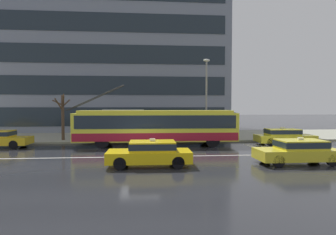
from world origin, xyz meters
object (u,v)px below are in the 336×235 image
(taxi_ahead_of_bus, at_px, (284,136))
(pedestrian_approaching_curb, at_px, (139,121))
(taxi_oncoming_near, at_px, (150,152))
(taxi_oncoming_far, at_px, (298,150))
(street_tree_bare, at_px, (63,114))
(pedestrian_at_shelter, at_px, (200,121))
(bus_shelter, at_px, (124,117))
(trolleybus, at_px, (156,126))
(street_lamp, at_px, (206,92))

(taxi_ahead_of_bus, relative_size, pedestrian_approaching_curb, 2.23)
(taxi_ahead_of_bus, distance_m, taxi_oncoming_near, 12.70)
(taxi_ahead_of_bus, bearing_deg, taxi_oncoming_far, -111.90)
(taxi_oncoming_near, distance_m, pedestrian_approaching_curb, 11.89)
(taxi_ahead_of_bus, xyz_separation_m, street_tree_bare, (-17.93, 3.50, 1.69))
(pedestrian_at_shelter, xyz_separation_m, pedestrian_approaching_curb, (-5.63, 0.54, 0.04))
(taxi_oncoming_near, distance_m, pedestrian_at_shelter, 12.31)
(bus_shelter, xyz_separation_m, pedestrian_approaching_curb, (1.35, 0.74, -0.39))
(trolleybus, distance_m, bus_shelter, 4.69)
(taxi_ahead_of_bus, relative_size, street_tree_bare, 1.12)
(taxi_oncoming_far, height_order, pedestrian_approaching_curb, pedestrian_approaching_curb)
(taxi_oncoming_near, xyz_separation_m, bus_shelter, (-2.14, 11.08, 1.39))
(taxi_oncoming_far, bearing_deg, taxi_ahead_of_bus, 68.10)
(pedestrian_at_shelter, relative_size, street_tree_bare, 0.49)
(taxi_oncoming_near, relative_size, pedestrian_approaching_curb, 2.10)
(trolleybus, distance_m, taxi_oncoming_far, 10.35)
(taxi_oncoming_far, relative_size, taxi_oncoming_near, 1.01)
(pedestrian_at_shelter, height_order, street_tree_bare, street_tree_bare)
(taxi_ahead_of_bus, xyz_separation_m, taxi_oncoming_far, (-2.83, -7.03, -0.00))
(taxi_ahead_of_bus, height_order, bus_shelter, bus_shelter)
(taxi_oncoming_far, height_order, street_lamp, street_lamp)
(taxi_oncoming_far, bearing_deg, street_tree_bare, 145.13)
(pedestrian_approaching_curb, bearing_deg, bus_shelter, -151.15)
(taxi_ahead_of_bus, relative_size, taxi_oncoming_near, 1.06)
(trolleybus, distance_m, street_lamp, 5.92)
(taxi_ahead_of_bus, height_order, street_lamp, street_lamp)
(pedestrian_at_shelter, bearing_deg, taxi_ahead_of_bus, -36.75)
(taxi_oncoming_far, relative_size, pedestrian_at_shelter, 2.19)
(taxi_oncoming_near, distance_m, street_tree_bare, 12.87)
(bus_shelter, distance_m, street_tree_bare, 5.21)
(taxi_oncoming_far, height_order, bus_shelter, bus_shelter)
(pedestrian_approaching_curb, bearing_deg, pedestrian_at_shelter, -5.49)
(street_lamp, xyz_separation_m, street_tree_bare, (-12.40, 0.45, -1.88))
(pedestrian_at_shelter, relative_size, pedestrian_approaching_curb, 0.97)
(trolleybus, bearing_deg, pedestrian_at_shelter, 43.03)
(trolleybus, distance_m, pedestrian_at_shelter, 5.80)
(pedestrian_at_shelter, xyz_separation_m, street_lamp, (0.26, -1.27, 2.61))
(taxi_oncoming_near, distance_m, bus_shelter, 11.37)
(trolleybus, bearing_deg, street_lamp, 30.84)
(trolleybus, height_order, taxi_ahead_of_bus, trolleybus)
(trolleybus, relative_size, pedestrian_at_shelter, 6.56)
(taxi_ahead_of_bus, bearing_deg, taxi_oncoming_near, -146.78)
(pedestrian_approaching_curb, bearing_deg, taxi_ahead_of_bus, -23.07)
(pedestrian_at_shelter, relative_size, street_lamp, 0.28)
(street_lamp, bearing_deg, street_tree_bare, 177.91)
(trolleybus, bearing_deg, pedestrian_approaching_curb, 107.23)
(street_lamp, relative_size, street_tree_bare, 1.75)
(bus_shelter, relative_size, street_lamp, 0.50)
(trolleybus, height_order, bus_shelter, trolleybus)
(taxi_ahead_of_bus, bearing_deg, trolleybus, 177.91)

